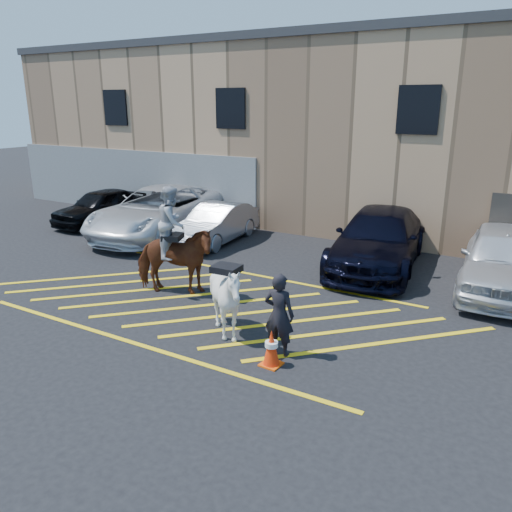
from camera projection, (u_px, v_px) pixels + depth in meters
The scene contains 12 objects.
ground at pixel (217, 301), 12.66m from camera, with size 90.00×90.00×0.00m, color black.
car_black_suv at pixel (101, 206), 20.52m from camera, with size 1.71×4.24×1.45m, color black.
car_white_pickup at pixel (159, 212), 18.72m from camera, with size 2.99×6.48×1.80m, color silver.
car_silver_sedan at pixel (216, 224), 17.81m from camera, with size 1.44×4.14×1.36m, color gray.
car_blue_suv at pixel (379, 239), 15.15m from camera, with size 2.37×5.84×1.69m, color black.
car_white_suv at pixel (504, 259), 13.13m from camera, with size 2.06×5.12×1.75m, color silver.
handler at pixel (279, 315), 9.76m from camera, with size 0.62×0.41×1.70m, color black.
warehouse at pixel (372, 131), 21.52m from camera, with size 32.42×10.20×7.30m.
hatching_zone at pixel (211, 305), 12.41m from camera, with size 12.60×5.12×0.01m.
mounted_bay at pixel (173, 252), 12.83m from camera, with size 2.37×1.69×2.85m.
saddled_white at pixel (227, 299), 10.49m from camera, with size 1.49×1.65×1.73m.
traffic_cone at pixel (271, 348), 9.47m from camera, with size 0.40×0.40×0.73m.
Camera 1 is at (6.72, -9.70, 4.83)m, focal length 35.00 mm.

